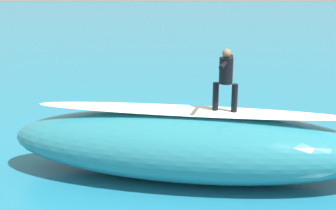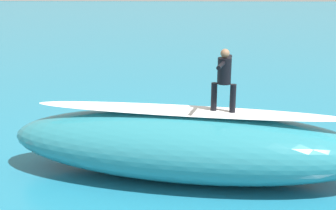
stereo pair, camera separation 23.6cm
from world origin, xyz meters
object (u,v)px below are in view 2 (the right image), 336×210
Objects in this scene: surfboard_riding at (223,113)px; surfboard_paddling at (130,122)px; surfer_paddling at (128,116)px; surfer_riding at (224,76)px.

surfboard_riding reaches higher than surfboard_paddling.
surfboard_paddling is at bearing -0.00° from surfer_paddling.
surfboard_riding is 0.89m from surfer_riding.
surfer_riding is 5.49m from surfer_paddling.
surfboard_paddling is 0.22m from surfer_paddling.
surfboard_riding is 1.14× the size of surfer_paddling.
surfer_paddling is (2.72, -4.14, -1.48)m from surfboard_riding.
surfer_paddling is (0.08, -0.11, 0.18)m from surfboard_paddling.
surfboard_riding is at bearing -1.79° from surfboard_paddling.
surfboard_riding is 5.17m from surfer_paddling.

